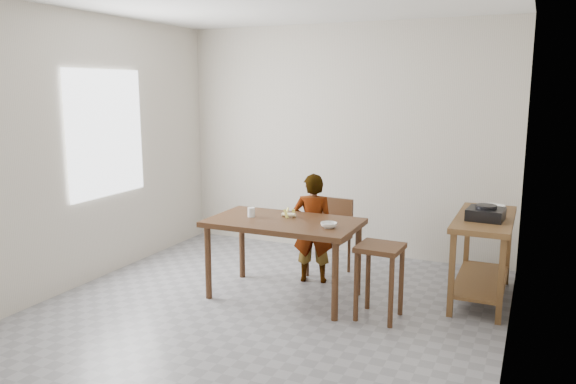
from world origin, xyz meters
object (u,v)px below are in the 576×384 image
at_px(child, 313,228).
at_px(dining_chair, 329,238).
at_px(stool, 379,282).
at_px(prep_counter, 482,258).
at_px(dining_table, 284,259).

bearing_deg(child, dining_chair, -120.33).
xyz_separation_m(dining_chair, stool, (0.79, -0.91, -0.07)).
bearing_deg(stool, child, 143.62).
bearing_deg(dining_chair, child, -100.02).
relative_size(child, stool, 1.72).
bearing_deg(prep_counter, stool, -132.88).
height_order(prep_counter, dining_chair, same).
distance_m(child, stool, 1.10).
bearing_deg(child, dining_table, 64.86).
bearing_deg(dining_chair, prep_counter, 1.76).
xyz_separation_m(prep_counter, stool, (-0.76, -0.82, -0.07)).
distance_m(dining_table, stool, 0.97).
relative_size(prep_counter, dining_chair, 1.50).
bearing_deg(child, prep_counter, 171.18).
distance_m(dining_table, dining_chair, 0.81).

